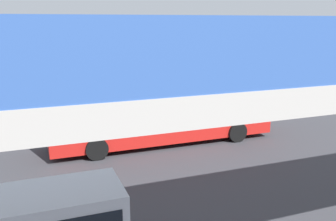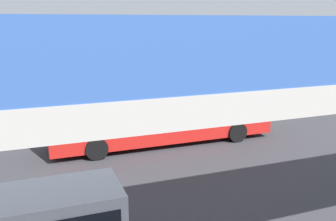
# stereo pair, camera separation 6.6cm
# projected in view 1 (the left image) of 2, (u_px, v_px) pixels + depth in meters

# --- Properties ---
(ground) EXTENTS (80.00, 80.00, 0.00)m
(ground) POSITION_uv_depth(u_px,v_px,m) (187.00, 140.00, 19.58)
(ground) COLOR #38383D
(city_bus) EXTENTS (11.54, 2.85, 3.15)m
(city_bus) POSITION_uv_depth(u_px,v_px,m) (163.00, 107.00, 18.78)
(city_bus) COLOR red
(city_bus) RESTS_ON ground
(pedestrian) EXTENTS (0.38, 0.38, 1.79)m
(pedestrian) POSITION_uv_depth(u_px,v_px,m) (245.00, 103.00, 24.41)
(pedestrian) COLOR #2D2D38
(pedestrian) RESTS_ON ground
(traffic_sign) EXTENTS (0.08, 0.60, 2.80)m
(traffic_sign) POSITION_uv_depth(u_px,v_px,m) (73.00, 96.00, 21.63)
(traffic_sign) COLOR slate
(traffic_sign) RESTS_ON ground
(lane_dash_leftmost) EXTENTS (2.00, 0.20, 0.01)m
(lane_dash_leftmost) POSITION_uv_depth(u_px,v_px,m) (224.00, 119.00, 23.81)
(lane_dash_leftmost) COLOR silver
(lane_dash_leftmost) RESTS_ON ground
(lane_dash_left) EXTENTS (2.00, 0.20, 0.01)m
(lane_dash_left) POSITION_uv_depth(u_px,v_px,m) (167.00, 125.00, 22.43)
(lane_dash_left) COLOR silver
(lane_dash_left) RESTS_ON ground
(lane_dash_centre) EXTENTS (2.00, 0.20, 0.01)m
(lane_dash_centre) POSITION_uv_depth(u_px,v_px,m) (102.00, 132.00, 21.06)
(lane_dash_centre) COLOR silver
(lane_dash_centre) RESTS_ON ground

